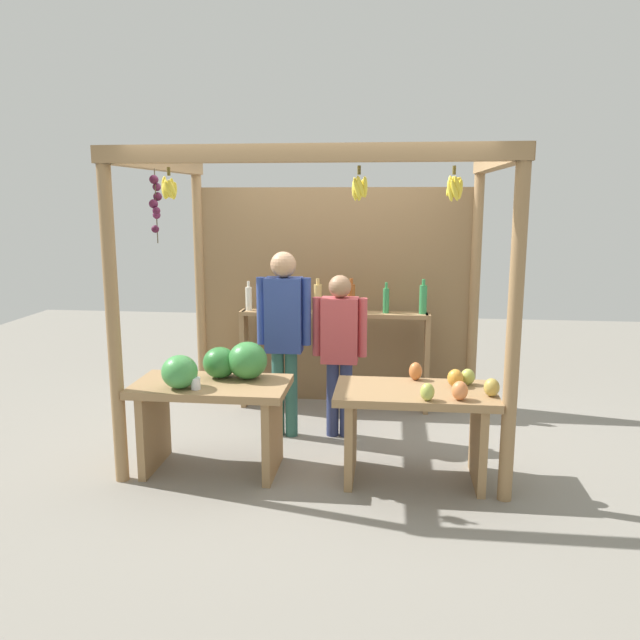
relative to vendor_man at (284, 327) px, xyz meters
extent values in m
plane|color=gray|center=(0.34, 0.00, -1.00)|extent=(12.00, 12.00, 0.00)
cylinder|color=#99754C|center=(-1.08, -1.06, 0.23)|extent=(0.10, 0.10, 2.47)
cylinder|color=#99754C|center=(1.76, -1.06, 0.23)|extent=(0.10, 0.10, 2.47)
cylinder|color=#99754C|center=(-1.08, 1.06, 0.23)|extent=(0.10, 0.10, 2.47)
cylinder|color=#99754C|center=(1.76, 1.06, 0.23)|extent=(0.10, 0.10, 2.47)
cube|color=#99754C|center=(0.34, -1.06, 1.40)|extent=(2.94, 0.12, 0.12)
cube|color=#99754C|center=(-1.08, 0.00, 1.40)|extent=(0.12, 2.22, 0.12)
cube|color=#99754C|center=(1.76, 0.00, 1.40)|extent=(0.12, 2.22, 0.12)
cube|color=olive|center=(0.34, 1.08, 0.11)|extent=(2.84, 0.04, 2.22)
cylinder|color=brown|center=(0.70, -1.00, 1.29)|extent=(0.02, 0.02, 0.06)
ellipsoid|color=yellow|center=(0.74, -1.00, 1.18)|extent=(0.04, 0.08, 0.15)
ellipsoid|color=yellow|center=(0.71, -0.98, 1.16)|extent=(0.07, 0.05, 0.16)
ellipsoid|color=yellow|center=(0.68, -0.98, 1.16)|extent=(0.06, 0.05, 0.16)
ellipsoid|color=yellow|center=(0.67, -0.99, 1.18)|extent=(0.04, 0.09, 0.15)
ellipsoid|color=yellow|center=(0.68, -1.02, 1.18)|extent=(0.07, 0.05, 0.16)
ellipsoid|color=yellow|center=(0.71, -1.02, 1.19)|extent=(0.08, 0.05, 0.16)
cylinder|color=brown|center=(-0.65, -0.94, 1.29)|extent=(0.02, 0.02, 0.06)
ellipsoid|color=yellow|center=(-0.63, -0.94, 1.19)|extent=(0.04, 0.08, 0.14)
ellipsoid|color=yellow|center=(-0.62, -0.92, 1.16)|extent=(0.07, 0.07, 0.14)
ellipsoid|color=yellow|center=(-0.64, -0.92, 1.17)|extent=(0.06, 0.04, 0.14)
ellipsoid|color=yellow|center=(-0.67, -0.91, 1.16)|extent=(0.08, 0.06, 0.14)
ellipsoid|color=yellow|center=(-0.69, -0.93, 1.20)|extent=(0.04, 0.06, 0.14)
ellipsoid|color=yellow|center=(-0.68, -0.95, 1.16)|extent=(0.06, 0.08, 0.14)
ellipsoid|color=yellow|center=(-0.66, -0.96, 1.17)|extent=(0.05, 0.05, 0.14)
ellipsoid|color=yellow|center=(-0.64, -0.98, 1.17)|extent=(0.08, 0.05, 0.14)
ellipsoid|color=yellow|center=(-0.62, -0.97, 1.18)|extent=(0.07, 0.07, 0.14)
cylinder|color=brown|center=(1.33, -0.91, 1.29)|extent=(0.02, 0.02, 0.06)
ellipsoid|color=yellow|center=(1.38, -0.91, 1.17)|extent=(0.04, 0.09, 0.15)
ellipsoid|color=yellow|center=(1.36, -0.89, 1.18)|extent=(0.08, 0.07, 0.16)
ellipsoid|color=yellow|center=(1.34, -0.89, 1.18)|extent=(0.09, 0.04, 0.15)
ellipsoid|color=yellow|center=(1.31, -0.89, 1.19)|extent=(0.08, 0.08, 0.16)
ellipsoid|color=yellow|center=(1.31, -0.91, 1.19)|extent=(0.04, 0.08, 0.15)
ellipsoid|color=yellow|center=(1.31, -0.94, 1.16)|extent=(0.06, 0.06, 0.16)
ellipsoid|color=yellow|center=(1.34, -0.96, 1.16)|extent=(0.08, 0.04, 0.15)
ellipsoid|color=yellow|center=(1.36, -0.94, 1.19)|extent=(0.08, 0.07, 0.16)
cylinder|color=#4C422D|center=(-0.83, -0.73, 1.05)|extent=(0.01, 0.01, 0.55)
sphere|color=#47142D|center=(-0.84, -0.74, 1.24)|extent=(0.07, 0.07, 0.07)
sphere|color=#511938|center=(-0.83, -0.70, 1.19)|extent=(0.06, 0.06, 0.06)
sphere|color=#47142D|center=(-0.83, -0.70, 1.12)|extent=(0.07, 0.07, 0.07)
sphere|color=#511938|center=(-0.85, -0.74, 1.07)|extent=(0.07, 0.07, 0.07)
sphere|color=#511938|center=(-0.82, -0.76, 1.02)|extent=(0.06, 0.06, 0.06)
sphere|color=#601E42|center=(-0.83, -0.75, 0.98)|extent=(0.06, 0.06, 0.06)
sphere|color=#47142D|center=(-0.85, -0.74, 0.88)|extent=(0.06, 0.06, 0.06)
cube|color=#99754C|center=(-0.44, -0.79, -0.32)|extent=(1.19, 0.64, 0.06)
cube|color=#99754C|center=(-0.91, -0.79, -0.68)|extent=(0.06, 0.58, 0.65)
cube|color=#99754C|center=(0.04, -0.79, -0.68)|extent=(0.06, 0.58, 0.65)
ellipsoid|color=#38843D|center=(-0.18, -0.65, -0.14)|extent=(0.31, 0.31, 0.29)
ellipsoid|color=#429347|center=(-0.63, -0.96, -0.16)|extent=(0.32, 0.32, 0.25)
ellipsoid|color=#2D7533|center=(-0.40, -0.65, -0.17)|extent=(0.31, 0.31, 0.25)
cylinder|color=white|center=(-0.50, -0.97, -0.24)|extent=(0.07, 0.07, 0.09)
cube|color=#99754C|center=(1.12, -0.79, -0.32)|extent=(1.19, 0.64, 0.06)
cube|color=#99754C|center=(0.65, -0.79, -0.68)|extent=(0.06, 0.58, 0.65)
cube|color=#99754C|center=(1.60, -0.79, -0.68)|extent=(0.06, 0.58, 0.65)
ellipsoid|color=#CC7038|center=(1.13, -0.54, -0.22)|extent=(0.13, 0.13, 0.14)
ellipsoid|color=#B79E47|center=(1.66, -0.90, -0.22)|extent=(0.15, 0.15, 0.13)
ellipsoid|color=#A8B24C|center=(1.20, -1.05, -0.23)|extent=(0.14, 0.14, 0.13)
ellipsoid|color=#A8B24C|center=(1.52, -0.62, -0.23)|extent=(0.14, 0.14, 0.12)
ellipsoid|color=#E07F47|center=(1.42, -1.01, -0.22)|extent=(0.16, 0.16, 0.14)
ellipsoid|color=gold|center=(1.42, -0.69, -0.22)|extent=(0.17, 0.17, 0.14)
cube|color=#99754C|center=(-0.55, 0.80, -0.50)|extent=(0.05, 0.20, 1.00)
cube|color=#99754C|center=(1.29, 0.80, -0.50)|extent=(0.05, 0.20, 1.00)
cube|color=#99754C|center=(0.37, 0.80, -0.02)|extent=(1.84, 0.22, 0.04)
cylinder|color=silver|center=(-0.49, 0.80, 0.12)|extent=(0.07, 0.07, 0.24)
cylinder|color=silver|center=(-0.49, 0.80, 0.26)|extent=(0.03, 0.03, 0.06)
cylinder|color=silver|center=(-0.14, 0.80, 0.11)|extent=(0.07, 0.07, 0.22)
cylinder|color=silver|center=(-0.14, 0.80, 0.25)|extent=(0.03, 0.03, 0.06)
cylinder|color=#D8B266|center=(0.21, 0.80, 0.14)|extent=(0.08, 0.08, 0.27)
cylinder|color=#D8B266|center=(0.21, 0.80, 0.30)|extent=(0.03, 0.03, 0.06)
cylinder|color=#994C1E|center=(0.54, 0.80, 0.14)|extent=(0.08, 0.08, 0.28)
cylinder|color=#994C1E|center=(0.54, 0.80, 0.31)|extent=(0.03, 0.03, 0.06)
cylinder|color=#338C4C|center=(0.88, 0.80, 0.12)|extent=(0.06, 0.06, 0.24)
cylinder|color=#338C4C|center=(0.88, 0.80, 0.27)|extent=(0.03, 0.03, 0.06)
cylinder|color=#338C4C|center=(1.24, 0.80, 0.14)|extent=(0.07, 0.07, 0.28)
cylinder|color=#338C4C|center=(1.24, 0.80, 0.31)|extent=(0.03, 0.03, 0.06)
cylinder|color=#2F6053|center=(-0.06, 0.00, -0.61)|extent=(0.11, 0.11, 0.78)
cylinder|color=#2F6053|center=(0.06, 0.00, -0.61)|extent=(0.11, 0.11, 0.78)
cube|color=#2D428C|center=(0.00, 0.00, 0.11)|extent=(0.32, 0.19, 0.66)
cylinder|color=#2D428C|center=(-0.20, 0.00, 0.14)|extent=(0.08, 0.08, 0.59)
cylinder|color=#2D428C|center=(0.20, 0.00, 0.14)|extent=(0.08, 0.08, 0.59)
sphere|color=tan|center=(0.00, 0.00, 0.55)|extent=(0.22, 0.22, 0.22)
cylinder|color=navy|center=(0.43, 0.05, -0.66)|extent=(0.11, 0.11, 0.68)
cylinder|color=navy|center=(0.55, 0.05, -0.66)|extent=(0.11, 0.11, 0.68)
cube|color=#BF474C|center=(0.49, 0.05, -0.03)|extent=(0.32, 0.19, 0.58)
cylinder|color=#BF474C|center=(0.29, 0.05, 0.00)|extent=(0.08, 0.08, 0.52)
cylinder|color=#BF474C|center=(0.69, 0.05, 0.00)|extent=(0.08, 0.08, 0.52)
sphere|color=#997051|center=(0.49, 0.05, 0.36)|extent=(0.20, 0.20, 0.20)
camera|label=1|loc=(0.93, -5.38, 1.11)|focal=35.66mm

